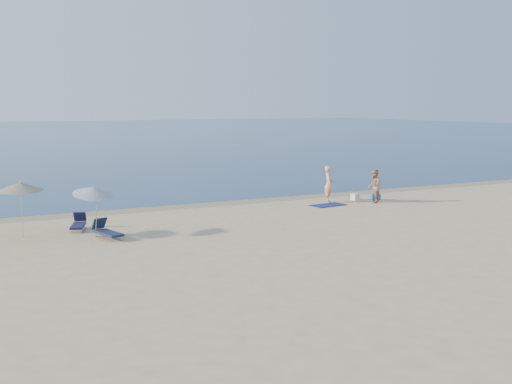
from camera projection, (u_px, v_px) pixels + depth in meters
sea at (22, 135)px, 104.49m from camera, size 240.00×160.00×0.01m
wet_sand_strip at (232, 203)px, 33.54m from camera, size 240.00×1.60×0.00m
person_left at (329, 184)px, 33.51m from camera, size 0.75×0.84×1.92m
person_right at (374, 186)px, 33.38m from camera, size 1.06×1.08×1.75m
beach_towel at (328, 205)px, 32.61m from camera, size 1.93×1.24×0.03m
white_bag at (355, 197)px, 34.44m from camera, size 0.44×0.40×0.33m
blue_cooler at (376, 197)px, 34.41m from camera, size 0.56×0.48×0.33m
umbrella_near at (93, 191)px, 24.95m from camera, size 1.81×1.83×2.12m
umbrella_far at (20, 187)px, 24.46m from camera, size 2.00×2.02×2.27m
lounger_left at (78, 224)px, 26.29m from camera, size 0.97×1.60×0.67m
lounger_right at (107, 231)px, 24.67m from camera, size 0.92×1.73×0.73m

